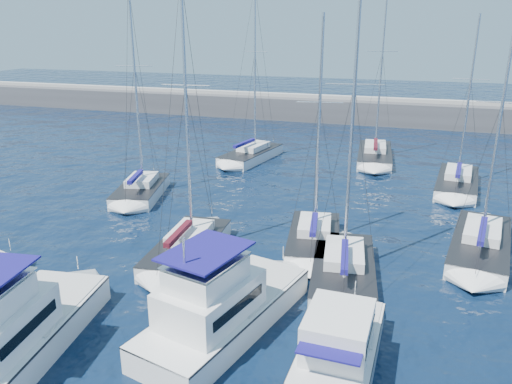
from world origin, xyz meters
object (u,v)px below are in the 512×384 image
(motor_yacht_port_inner, at_px, (8,334))
(sailboat_back_c, at_px, (457,183))
(motor_yacht_stbd_inner, at_px, (221,309))
(sailboat_mid_a, at_px, (141,190))
(sailboat_back_a, at_px, (251,154))
(sailboat_back_b, at_px, (375,155))
(sailboat_mid_c, at_px, (314,239))
(sailboat_mid_e, at_px, (480,245))
(sailboat_mid_d, at_px, (343,269))
(sailboat_mid_b, at_px, (188,247))
(motor_yacht_stbd_outer, at_px, (339,348))

(motor_yacht_port_inner, relative_size, sailboat_back_c, 0.70)
(motor_yacht_port_inner, bearing_deg, motor_yacht_stbd_inner, 22.29)
(sailboat_mid_a, relative_size, sailboat_back_a, 0.96)
(sailboat_back_a, bearing_deg, sailboat_back_b, 28.29)
(motor_yacht_stbd_inner, bearing_deg, motor_yacht_port_inner, -135.94)
(sailboat_mid_c, xyz_separation_m, sailboat_mid_e, (9.44, 2.23, -0.02))
(sailboat_back_a, height_order, sailboat_back_c, sailboat_back_a)
(sailboat_mid_a, relative_size, sailboat_back_c, 1.14)
(sailboat_mid_d, xyz_separation_m, sailboat_back_a, (-12.35, 21.74, 0.01))
(motor_yacht_stbd_inner, height_order, sailboat_back_b, sailboat_back_b)
(sailboat_mid_e, xyz_separation_m, sailboat_back_c, (-0.61, 12.52, 0.00))
(motor_yacht_port_inner, height_order, sailboat_mid_d, sailboat_mid_d)
(sailboat_mid_b, bearing_deg, sailboat_mid_c, 22.68)
(sailboat_mid_d, distance_m, sailboat_mid_e, 9.13)
(sailboat_mid_c, bearing_deg, sailboat_mid_e, 4.45)
(sailboat_mid_b, bearing_deg, sailboat_mid_e, 14.78)
(sailboat_mid_d, relative_size, sailboat_mid_e, 1.16)
(motor_yacht_stbd_outer, distance_m, sailboat_mid_a, 23.88)
(sailboat_mid_d, xyz_separation_m, sailboat_back_b, (-0.70, 25.41, -0.01))
(motor_yacht_stbd_inner, relative_size, sailboat_mid_c, 0.72)
(motor_yacht_stbd_outer, relative_size, sailboat_mid_b, 0.41)
(motor_yacht_stbd_inner, height_order, sailboat_mid_a, sailboat_mid_a)
(motor_yacht_port_inner, distance_m, sailboat_back_b, 37.79)
(sailboat_back_c, bearing_deg, sailboat_mid_d, -104.27)
(motor_yacht_stbd_inner, bearing_deg, sailboat_mid_a, 143.89)
(motor_yacht_stbd_inner, distance_m, sailboat_back_b, 32.10)
(sailboat_back_a, bearing_deg, sailboat_mid_c, -50.38)
(motor_yacht_stbd_outer, distance_m, sailboat_back_b, 32.79)
(motor_yacht_port_inner, distance_m, sailboat_mid_d, 15.85)
(sailboat_mid_a, bearing_deg, motor_yacht_port_inner, -89.06)
(sailboat_mid_b, bearing_deg, motor_yacht_port_inner, -108.59)
(motor_yacht_port_inner, xyz_separation_m, sailboat_back_b, (10.93, 36.17, -0.60))
(motor_yacht_port_inner, distance_m, sailboat_mid_e, 24.96)
(sailboat_back_a, bearing_deg, sailboat_mid_e, -28.69)
(motor_yacht_port_inner, relative_size, sailboat_mid_c, 0.71)
(motor_yacht_port_inner, xyz_separation_m, sailboat_back_c, (18.18, 28.94, -0.62))
(motor_yacht_port_inner, distance_m, motor_yacht_stbd_outer, 13.00)
(sailboat_mid_b, height_order, sailboat_mid_e, sailboat_mid_b)
(sailboat_mid_e, bearing_deg, sailboat_mid_c, -158.12)
(motor_yacht_port_inner, relative_size, sailboat_back_b, 0.58)
(sailboat_mid_d, bearing_deg, sailboat_back_a, 111.99)
(motor_yacht_stbd_inner, bearing_deg, sailboat_back_a, 119.57)
(motor_yacht_stbd_inner, distance_m, sailboat_mid_c, 10.14)
(motor_yacht_stbd_outer, xyz_separation_m, sailboat_mid_a, (-17.88, 15.83, -0.39))
(motor_yacht_port_inner, xyz_separation_m, sailboat_mid_b, (2.68, 10.76, -0.59))
(motor_yacht_stbd_outer, xyz_separation_m, sailboat_back_a, (-13.26, 29.08, -0.40))
(sailboat_mid_d, distance_m, sailboat_back_a, 25.00)
(motor_yacht_stbd_outer, distance_m, sailboat_mid_c, 11.25)
(motor_yacht_port_inner, relative_size, motor_yacht_stbd_inner, 0.98)
(motor_yacht_stbd_inner, xyz_separation_m, sailboat_mid_d, (4.32, 6.47, -0.59))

